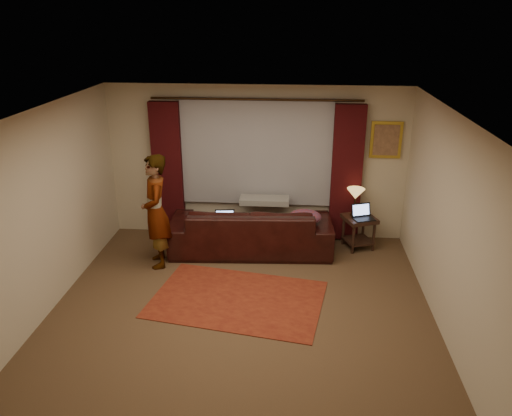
{
  "coord_description": "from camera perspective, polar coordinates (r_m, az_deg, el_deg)",
  "views": [
    {
      "loc": [
        0.66,
        -5.56,
        3.68
      ],
      "look_at": [
        0.1,
        1.2,
        1.0
      ],
      "focal_mm": 35.0,
      "sensor_mm": 36.0,
      "label": 1
    }
  ],
  "objects": [
    {
      "name": "floor",
      "position": [
        6.7,
        -1.74,
        -11.81
      ],
      "size": [
        5.0,
        5.0,
        0.01
      ],
      "primitive_type": "cube",
      "color": "brown",
      "rests_on": "ground"
    },
    {
      "name": "ceiling",
      "position": [
        5.7,
        -2.04,
        10.64
      ],
      "size": [
        5.0,
        5.0,
        0.02
      ],
      "primitive_type": "cube",
      "color": "silver",
      "rests_on": "ground"
    },
    {
      "name": "wall_back",
      "position": [
        8.43,
        0.06,
        5.16
      ],
      "size": [
        5.0,
        0.02,
        2.6
      ],
      "primitive_type": "cube",
      "color": "beige",
      "rests_on": "ground"
    },
    {
      "name": "wall_front",
      "position": [
        3.93,
        -6.18,
        -15.82
      ],
      "size": [
        5.0,
        0.02,
        2.6
      ],
      "primitive_type": "cube",
      "color": "beige",
      "rests_on": "ground"
    },
    {
      "name": "wall_left",
      "position": [
        6.82,
        -23.23,
        -0.68
      ],
      "size": [
        0.02,
        5.0,
        2.6
      ],
      "primitive_type": "cube",
      "color": "beige",
      "rests_on": "ground"
    },
    {
      "name": "wall_right",
      "position": [
        6.32,
        21.29,
        -2.11
      ],
      "size": [
        0.02,
        5.0,
        2.6
      ],
      "primitive_type": "cube",
      "color": "beige",
      "rests_on": "ground"
    },
    {
      "name": "sheer_curtain",
      "position": [
        8.31,
        0.02,
        6.36
      ],
      "size": [
        2.5,
        0.05,
        1.8
      ],
      "primitive_type": "cube",
      "color": "#93929A",
      "rests_on": "wall_back"
    },
    {
      "name": "drape_left",
      "position": [
        8.61,
        -10.04,
        4.34
      ],
      "size": [
        0.5,
        0.14,
        2.3
      ],
      "primitive_type": "cube",
      "color": "#36090C",
      "rests_on": "floor"
    },
    {
      "name": "drape_right",
      "position": [
        8.37,
        10.3,
        3.84
      ],
      "size": [
        0.5,
        0.14,
        2.3
      ],
      "primitive_type": "cube",
      "color": "#36090C",
      "rests_on": "floor"
    },
    {
      "name": "curtain_rod",
      "position": [
        8.08,
        -0.01,
        12.31
      ],
      "size": [
        0.04,
        0.04,
        3.4
      ],
      "primitive_type": "cylinder",
      "color": "#312010",
      "rests_on": "wall_back"
    },
    {
      "name": "picture_frame",
      "position": [
        8.38,
        14.63,
        7.55
      ],
      "size": [
        0.5,
        0.04,
        0.6
      ],
      "primitive_type": "cube",
      "color": "gold",
      "rests_on": "wall_back"
    },
    {
      "name": "sofa",
      "position": [
        8.07,
        -0.56,
        -1.44
      ],
      "size": [
        2.67,
        1.28,
        1.05
      ],
      "primitive_type": "imported",
      "rotation": [
        0.0,
        0.0,
        3.2
      ],
      "color": "black",
      "rests_on": "floor"
    },
    {
      "name": "throw_blanket",
      "position": [
        8.15,
        0.99,
        2.72
      ],
      "size": [
        0.81,
        0.33,
        0.1
      ],
      "primitive_type": "cube",
      "rotation": [
        0.0,
        0.0,
        0.01
      ],
      "color": "gray",
      "rests_on": "sofa"
    },
    {
      "name": "clothing_pile",
      "position": [
        7.94,
        5.6,
        -1.08
      ],
      "size": [
        0.57,
        0.46,
        0.22
      ],
      "primitive_type": "ellipsoid",
      "rotation": [
        0.0,
        0.0,
        0.11
      ],
      "color": "brown",
      "rests_on": "sofa"
    },
    {
      "name": "laptop_sofa",
      "position": [
        7.84,
        -3.59,
        -1.32
      ],
      "size": [
        0.35,
        0.37,
        0.22
      ],
      "primitive_type": null,
      "rotation": [
        0.0,
        0.0,
        0.12
      ],
      "color": "black",
      "rests_on": "sofa"
    },
    {
      "name": "area_rug",
      "position": [
        6.95,
        -2.13,
        -10.35
      ],
      "size": [
        2.51,
        1.89,
        0.01
      ],
      "primitive_type": "cube",
      "rotation": [
        0.0,
        0.0,
        -0.17
      ],
      "color": "maroon",
      "rests_on": "floor"
    },
    {
      "name": "end_table",
      "position": [
        8.43,
        11.63,
        -2.73
      ],
      "size": [
        0.62,
        0.62,
        0.55
      ],
      "primitive_type": "cube",
      "rotation": [
        0.0,
        0.0,
        0.36
      ],
      "color": "black",
      "rests_on": "floor"
    },
    {
      "name": "tiffany_lamp",
      "position": [
        8.29,
        11.25,
        0.67
      ],
      "size": [
        0.3,
        0.3,
        0.46
      ],
      "primitive_type": null,
      "rotation": [
        0.0,
        0.0,
        0.04
      ],
      "color": "#A27D45",
      "rests_on": "end_table"
    },
    {
      "name": "laptop_table",
      "position": [
        8.19,
        12.27,
        -0.52
      ],
      "size": [
        0.42,
        0.44,
        0.23
      ],
      "primitive_type": null,
      "rotation": [
        0.0,
        0.0,
        0.35
      ],
      "color": "black",
      "rests_on": "end_table"
    },
    {
      "name": "person",
      "position": [
        7.63,
        -11.38,
        -0.41
      ],
      "size": [
        0.66,
        0.66,
        1.76
      ],
      "primitive_type": "imported",
      "rotation": [
        0.0,
        0.0,
        -1.24
      ],
      "color": "gray",
      "rests_on": "floor"
    }
  ]
}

